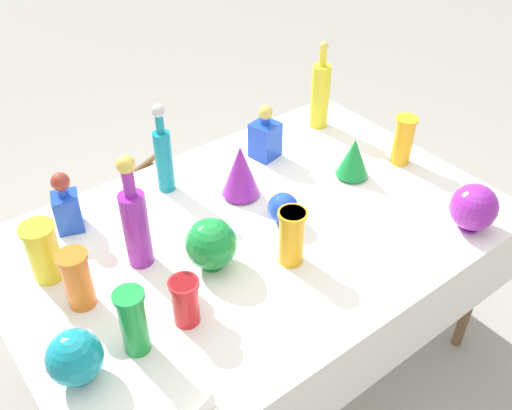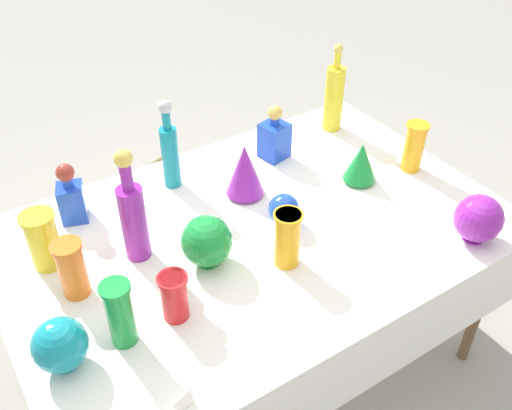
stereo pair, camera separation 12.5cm
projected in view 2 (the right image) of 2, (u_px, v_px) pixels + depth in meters
ground_plane at (256, 361)px, 2.48m from camera, size 40.00×40.00×0.00m
display_table at (261, 244)px, 2.02m from camera, size 1.74×1.15×0.76m
tall_bottle_0 at (133, 215)px, 1.80m from camera, size 0.08×0.08×0.41m
tall_bottle_1 at (334, 97)px, 2.46m from camera, size 0.08×0.08×0.39m
tall_bottle_2 at (170, 151)px, 2.12m from camera, size 0.07×0.07×0.36m
square_decanter_0 at (71, 197)px, 1.99m from camera, size 0.11×0.11×0.23m
square_decanter_1 at (274, 137)px, 2.32m from camera, size 0.12×0.12×0.23m
slender_vase_0 at (174, 295)px, 1.64m from camera, size 0.09×0.09×0.16m
slender_vase_1 at (287, 237)px, 1.80m from camera, size 0.10×0.10×0.20m
slender_vase_2 at (43, 239)px, 1.80m from camera, size 0.11×0.11×0.20m
slender_vase_3 at (72, 268)px, 1.70m from camera, size 0.09×0.09×0.20m
slender_vase_4 at (414, 145)px, 2.23m from camera, size 0.09×0.09×0.20m
slender_vase_5 at (120, 312)px, 1.55m from camera, size 0.09×0.09×0.22m
fluted_vase_0 at (361, 162)px, 2.18m from camera, size 0.13×0.13×0.17m
fluted_vase_1 at (245, 170)px, 2.10m from camera, size 0.14×0.14×0.22m
round_bowl_0 at (207, 241)px, 1.82m from camera, size 0.17×0.17×0.18m
round_bowl_1 at (284, 209)px, 1.99m from camera, size 0.11×0.11×0.12m
round_bowl_2 at (60, 345)px, 1.50m from camera, size 0.15×0.15×0.16m
round_bowl_3 at (479, 218)px, 1.91m from camera, size 0.16×0.16×0.17m
price_tag_left at (183, 403)px, 1.43m from camera, size 0.06×0.03×0.05m
cardboard_box_behind_left at (159, 203)px, 3.14m from camera, size 0.52×0.44×0.36m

